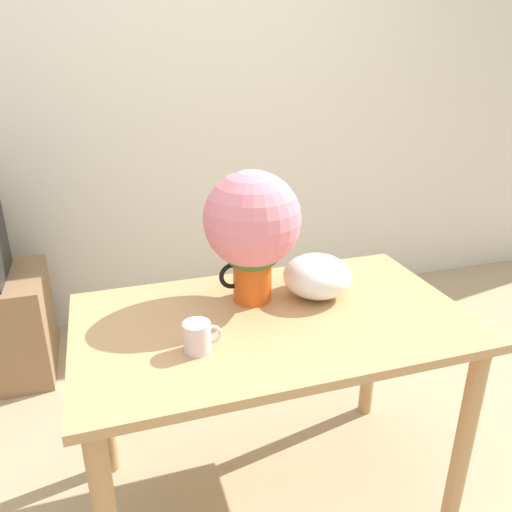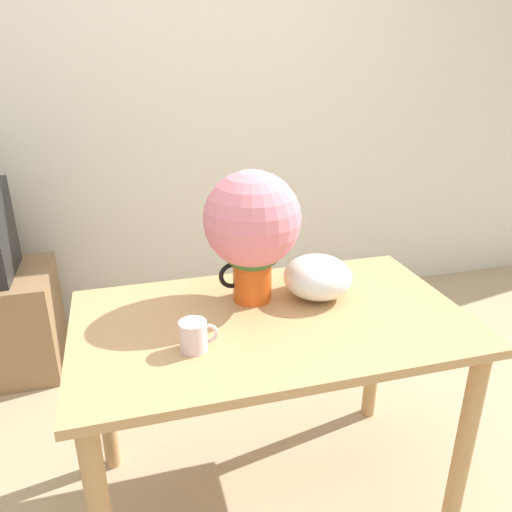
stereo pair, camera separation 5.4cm
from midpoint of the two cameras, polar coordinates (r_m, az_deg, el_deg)
The scene contains 5 objects.
wall_back at distance 2.94m, azimuth -7.98°, elevation 17.46°, with size 8.00×0.05×2.60m.
table at distance 1.67m, azimuth 2.71°, elevation -10.57°, with size 1.25×0.73×0.76m.
flower_vase at distance 1.62m, azimuth 0.51°, elevation 3.25°, with size 0.32×0.32×0.45m.
coffee_mug at distance 1.44m, azimuth -5.98°, elevation -9.05°, with size 0.11×0.08×0.09m.
white_bowl at distance 1.73m, azimuth 7.94°, elevation -2.39°, with size 0.24×0.24×0.15m.
Camera 2 is at (-0.38, -1.17, 1.55)m, focal length 35.00 mm.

